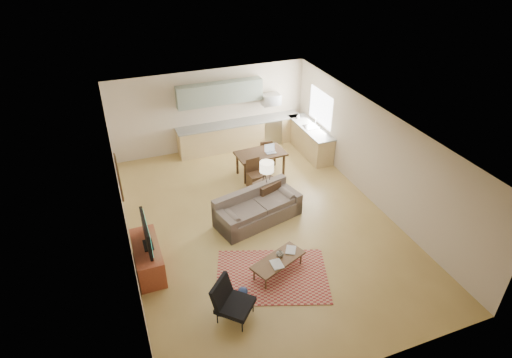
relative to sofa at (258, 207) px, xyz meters
name	(u,v)px	position (x,y,z in m)	size (l,w,h in m)	color
room	(260,178)	(0.01, -0.11, 0.95)	(9.00, 9.00, 9.00)	#A78746
kitchen_counter_back	(240,134)	(0.91, 4.07, 0.06)	(4.26, 0.64, 0.92)	tan
kitchen_counter_right	(310,140)	(2.94, 2.89, 0.06)	(0.64, 2.26, 0.92)	tan
kitchen_range	(270,130)	(2.01, 4.07, 0.05)	(0.62, 0.62, 0.90)	#A5A8AD
kitchen_microwave	(271,99)	(2.01, 4.09, 1.15)	(0.62, 0.40, 0.35)	#A5A8AD
upper_cabinets	(220,93)	(0.31, 4.22, 1.55)	(2.80, 0.34, 0.70)	gray
window_right	(321,107)	(3.24, 2.89, 1.15)	(0.02, 1.40, 1.05)	white
wall_art_left	(119,178)	(-3.20, 0.79, 1.15)	(0.06, 0.42, 1.10)	olive
triptych	(207,99)	(-0.09, 4.36, 1.35)	(1.70, 0.04, 0.50)	beige
rug	(272,276)	(-0.44, -2.01, -0.39)	(2.43, 1.68, 0.02)	maroon
sofa	(258,207)	(0.00, 0.00, 0.00)	(2.32, 1.01, 0.81)	#62544B
coffee_table	(278,266)	(-0.27, -1.94, -0.21)	(1.27, 0.50, 0.38)	#51361F
book_a	(272,266)	(-0.49, -2.08, -0.01)	(0.24, 0.32, 0.03)	maroon
book_b	(286,249)	(0.01, -1.71, -0.01)	(0.34, 0.37, 0.02)	navy
vase	(280,253)	(-0.20, -1.85, 0.06)	(0.20, 0.20, 0.17)	black
armchair	(235,302)	(-1.55, -2.79, 0.02)	(0.74, 0.74, 0.85)	black
tv_credenza	(148,258)	(-2.93, -0.81, -0.07)	(0.56, 1.45, 0.67)	brown
tv	(146,233)	(-2.88, -0.81, 0.60)	(0.11, 1.12, 0.67)	black
console_table	(266,194)	(0.44, 0.52, -0.02)	(0.66, 0.44, 0.77)	#342215
table_lamp	(267,172)	(0.44, 0.52, 0.68)	(0.38, 0.38, 0.62)	beige
dining_table	(260,163)	(0.90, 2.14, -0.03)	(1.46, 0.84, 0.74)	#342215
dining_chair_near	(256,174)	(0.50, 1.49, 0.04)	(0.42, 0.44, 0.89)	#342215
dining_chair_far	(265,150)	(1.30, 2.79, 0.01)	(0.39, 0.41, 0.82)	#342215
laptop	(271,149)	(1.19, 2.04, 0.45)	(0.31, 0.23, 0.23)	#A5A8AD
soap_bottle	(298,116)	(2.84, 3.63, 0.61)	(0.10, 0.10, 0.19)	beige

